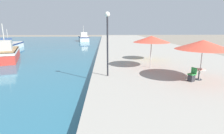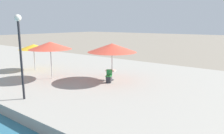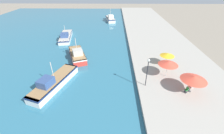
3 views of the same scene
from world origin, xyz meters
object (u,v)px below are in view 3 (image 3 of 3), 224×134
at_px(cafe_umbrella_striped, 167,55).
at_px(fishing_boat_near, 54,82).
at_px(fishing_boat_mid, 77,55).
at_px(cafe_table, 190,88).
at_px(cafe_umbrella_white, 168,63).
at_px(cafe_chair_left, 186,91).
at_px(fishing_boat_far, 66,36).
at_px(fishing_boat_distant, 110,19).
at_px(cafe_umbrella_pink, 194,78).
at_px(lamppost, 148,68).

bearing_deg(cafe_umbrella_striped, fishing_boat_near, -161.82).
relative_size(fishing_boat_mid, cafe_umbrella_striped, 3.12).
relative_size(fishing_boat_near, cafe_table, 12.47).
bearing_deg(cafe_umbrella_white, cafe_chair_left, -67.90).
bearing_deg(cafe_umbrella_striped, cafe_chair_left, -85.68).
height_order(fishing_boat_far, fishing_boat_distant, fishing_boat_distant).
bearing_deg(fishing_boat_far, cafe_umbrella_white, -49.73).
bearing_deg(fishing_boat_mid, cafe_chair_left, -53.52).
distance_m(cafe_umbrella_pink, cafe_chair_left, 2.19).
relative_size(fishing_boat_near, lamppost, 2.19).
bearing_deg(cafe_chair_left, fishing_boat_mid, 32.12).
relative_size(cafe_umbrella_striped, lamppost, 0.57).
bearing_deg(cafe_chair_left, cafe_umbrella_striped, -21.53).
bearing_deg(fishing_boat_near, cafe_umbrella_white, 26.12).
relative_size(fishing_boat_mid, fishing_boat_far, 0.79).
height_order(fishing_boat_near, fishing_boat_distant, fishing_boat_distant).
bearing_deg(cafe_umbrella_white, fishing_boat_mid, 156.43).
xyz_separation_m(fishing_boat_near, fishing_boat_distant, (7.70, 41.17, 0.06)).
xyz_separation_m(fishing_boat_far, cafe_umbrella_striped, (23.32, -14.92, 1.91)).
relative_size(fishing_boat_far, cafe_chair_left, 11.33).
relative_size(fishing_boat_mid, cafe_umbrella_white, 2.58).
relative_size(cafe_umbrella_striped, cafe_chair_left, 2.88).
height_order(fishing_boat_distant, cafe_umbrella_white, fishing_boat_distant).
height_order(fishing_boat_near, cafe_table, fishing_boat_near).
bearing_deg(cafe_umbrella_white, fishing_boat_near, -172.40).
bearing_deg(cafe_umbrella_pink, fishing_boat_mid, 149.31).
relative_size(cafe_umbrella_pink, cafe_umbrella_striped, 1.35).
bearing_deg(fishing_boat_distant, cafe_umbrella_white, -86.45).
bearing_deg(cafe_chair_left, fishing_boat_far, 20.32).
bearing_deg(fishing_boat_near, fishing_boat_far, 119.74).
relative_size(cafe_umbrella_white, cafe_table, 3.97).
relative_size(fishing_boat_near, cafe_umbrella_white, 3.15).
bearing_deg(cafe_umbrella_pink, cafe_chair_left, -162.39).
height_order(cafe_umbrella_pink, cafe_table, cafe_umbrella_pink).
xyz_separation_m(fishing_boat_mid, fishing_boat_distant, (6.13, 31.59, 0.02)).
xyz_separation_m(fishing_boat_distant, cafe_umbrella_pink, (12.67, -42.75, 2.05)).
relative_size(cafe_table, cafe_chair_left, 0.88).
xyz_separation_m(fishing_boat_mid, lamppost, (12.62, -9.79, 2.76)).
bearing_deg(fishing_boat_mid, fishing_boat_distant, 57.52).
distance_m(fishing_boat_far, fishing_boat_distant, 23.25).
relative_size(cafe_umbrella_pink, cafe_chair_left, 3.88).
distance_m(fishing_boat_mid, cafe_umbrella_pink, 21.97).
xyz_separation_m(fishing_boat_far, cafe_umbrella_white, (22.23, -18.79, 2.33)).
bearing_deg(cafe_table, cafe_umbrella_white, 121.29).
distance_m(fishing_boat_mid, lamppost, 16.21).
distance_m(cafe_umbrella_white, lamppost, 4.69).
height_order(fishing_boat_distant, cafe_chair_left, fishing_boat_distant).
relative_size(fishing_boat_near, fishing_boat_mid, 1.22).
relative_size(cafe_table, lamppost, 0.18).
bearing_deg(fishing_boat_distant, cafe_chair_left, -85.73).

